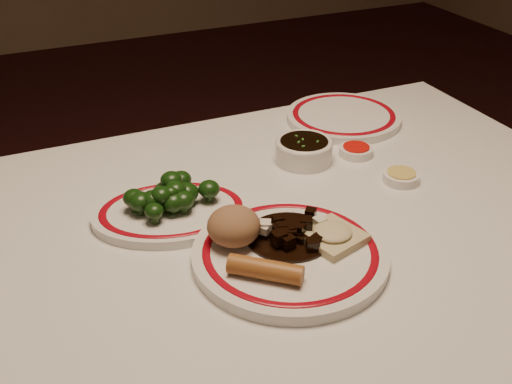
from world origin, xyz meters
The scene contains 12 objects.
dining_table centered at (0.00, 0.00, 0.66)m, with size 1.20×0.90×0.75m.
main_plate centered at (-0.02, -0.06, 0.76)m, with size 0.33×0.33×0.02m.
rice_mound centered at (-0.08, -0.01, 0.80)m, with size 0.08×0.08×0.06m, color #8D6343.
spring_roll centered at (-0.07, -0.10, 0.78)m, with size 0.03×0.03×0.10m, color #9A5C25.
fried_wonton centered at (0.05, -0.07, 0.78)m, with size 0.10×0.10×0.02m.
stirfry_heap centered at (0.00, -0.04, 0.78)m, with size 0.13×0.13×0.03m.
broccoli_plate centered at (-0.14, 0.12, 0.76)m, with size 0.29×0.26×0.02m.
broccoli_pile centered at (-0.14, 0.12, 0.79)m, with size 0.15×0.10×0.05m.
soy_bowl centered at (0.15, 0.20, 0.77)m, with size 0.10×0.10×0.04m.
sweet_sour_dish centered at (0.25, 0.18, 0.76)m, with size 0.06×0.06×0.02m.
mustard_dish centered at (0.27, 0.07, 0.76)m, with size 0.06×0.06×0.02m.
far_plate centered at (0.31, 0.33, 0.76)m, with size 0.31×0.31×0.02m.
Camera 1 is at (-0.36, -0.72, 1.31)m, focal length 45.00 mm.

